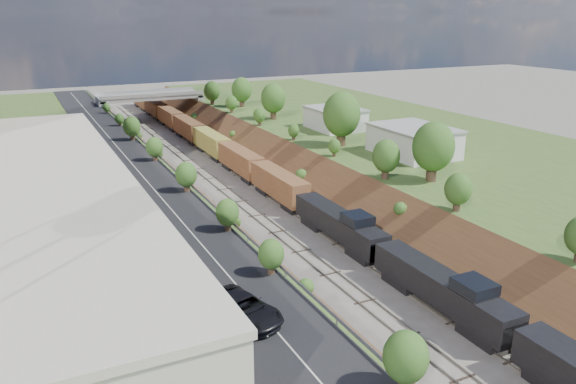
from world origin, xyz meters
TOP-DOWN VIEW (x-y plane):
  - platform_right at (33.00, 60.00)m, footprint 44.00×180.00m
  - embankment_left at (-11.00, 60.00)m, footprint 10.00×180.00m
  - embankment_right at (11.00, 60.00)m, footprint 10.00×180.00m
  - rail_left_track at (-2.60, 60.00)m, footprint 1.58×180.00m
  - rail_right_track at (2.60, 60.00)m, footprint 1.58×180.00m
  - road at (-15.50, 60.00)m, footprint 8.00×180.00m
  - guardrail at (-11.40, 59.80)m, footprint 0.10×171.00m
  - commercial_building at (-28.00, 38.00)m, footprint 14.30×62.30m
  - overpass at (0.00, 122.00)m, footprint 24.50×8.30m
  - white_building_near at (23.50, 52.00)m, footprint 9.00×12.00m
  - white_building_far at (23.00, 74.00)m, footprint 8.00×10.00m
  - tree_right_large at (17.00, 40.00)m, footprint 5.25×5.25m
  - tree_left_crest at (-11.80, 20.00)m, footprint 2.45×2.45m
  - freight_train at (2.60, 76.33)m, footprint 2.76×156.38m
  - suv at (-16.92, 18.84)m, footprint 4.66×7.00m

SIDE VIEW (x-z plane):
  - embankment_left at x=-11.00m, z-range -5.00..5.00m
  - embankment_right at x=11.00m, z-range -5.00..5.00m
  - rail_left_track at x=-2.60m, z-range 0.00..0.18m
  - rail_right_track at x=2.60m, z-range 0.00..0.18m
  - freight_train at x=2.60m, z-range 0.17..4.72m
  - platform_right at x=33.00m, z-range 0.00..5.00m
  - overpass at x=0.00m, z-range 1.22..8.62m
  - road at x=-15.50m, z-range 5.00..5.10m
  - guardrail at x=-11.40m, z-range 5.20..5.90m
  - suv at x=-16.92m, z-range 5.10..6.88m
  - white_building_far at x=23.00m, z-range 5.00..8.60m
  - white_building_near at x=23.50m, z-range 5.00..9.00m
  - tree_left_crest at x=-11.80m, z-range 5.26..8.82m
  - commercial_building at x=-28.00m, z-range 5.01..12.01m
  - tree_right_large at x=17.00m, z-range 5.58..13.19m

